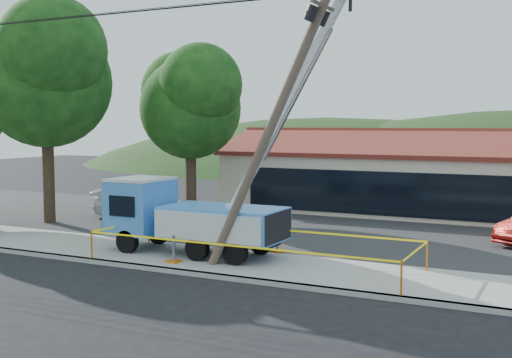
{
  "coord_description": "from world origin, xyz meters",
  "views": [
    {
      "loc": [
        10.95,
        -15.29,
        4.94
      ],
      "look_at": [
        0.8,
        5.0,
        2.96
      ],
      "focal_mm": 45.0,
      "sensor_mm": 36.0,
      "label": 1
    }
  ],
  "objects_px": {
    "leaning_pole": "(275,117)",
    "car_white": "(141,219)",
    "utility_truck": "(190,213)",
    "car_silver": "(156,220)"
  },
  "relations": [
    {
      "from": "leaning_pole",
      "to": "car_white",
      "type": "height_order",
      "value": "leaning_pole"
    },
    {
      "from": "utility_truck",
      "to": "leaning_pole",
      "type": "relative_size",
      "value": 1.04
    },
    {
      "from": "leaning_pole",
      "to": "car_white",
      "type": "xyz_separation_m",
      "value": [
        -11.44,
        8.18,
        -5.13
      ]
    },
    {
      "from": "car_silver",
      "to": "car_white",
      "type": "relative_size",
      "value": 0.88
    },
    {
      "from": "leaning_pole",
      "to": "utility_truck",
      "type": "bearing_deg",
      "value": 162.84
    },
    {
      "from": "leaning_pole",
      "to": "car_white",
      "type": "bearing_deg",
      "value": 144.44
    },
    {
      "from": "car_silver",
      "to": "utility_truck",
      "type": "bearing_deg",
      "value": -79.22
    },
    {
      "from": "car_white",
      "to": "utility_truck",
      "type": "bearing_deg",
      "value": -158.8
    },
    {
      "from": "utility_truck",
      "to": "car_white",
      "type": "relative_size",
      "value": 1.96
    },
    {
      "from": "leaning_pole",
      "to": "car_white",
      "type": "relative_size",
      "value": 1.89
    }
  ]
}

